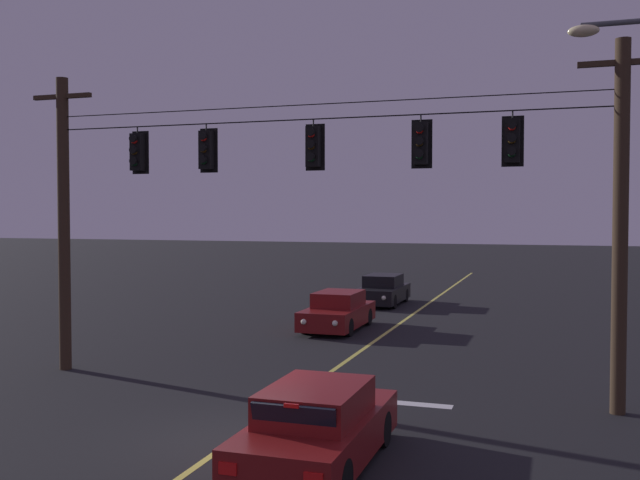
# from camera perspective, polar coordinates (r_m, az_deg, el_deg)

# --- Properties ---
(ground_plane) EXTENTS (180.00, 180.00, 0.00)m
(ground_plane) POSITION_cam_1_polar(r_m,az_deg,el_deg) (14.03, -7.03, -15.58)
(ground_plane) COLOR black
(lane_centre_stripe) EXTENTS (0.14, 60.00, 0.01)m
(lane_centre_stripe) POSITION_cam_1_polar(r_m,az_deg,el_deg) (23.49, 3.85, -8.34)
(lane_centre_stripe) COLOR #D1C64C
(lane_centre_stripe) RESTS_ON ground
(stop_bar_paint) EXTENTS (3.40, 0.36, 0.01)m
(stop_bar_paint) POSITION_cam_1_polar(r_m,az_deg,el_deg) (16.79, 4.57, -12.58)
(stop_bar_paint) COLOR silver
(stop_bar_paint) RESTS_ON ground
(signal_span_assembly) EXTENTS (15.80, 0.32, 7.92)m
(signal_span_assembly) POSITION_cam_1_polar(r_m,az_deg,el_deg) (17.35, -1.03, 1.61)
(signal_span_assembly) COLOR #38281C
(signal_span_assembly) RESTS_ON ground
(traffic_light_leftmost) EXTENTS (0.48, 0.41, 1.22)m
(traffic_light_leftmost) POSITION_cam_1_polar(r_m,az_deg,el_deg) (19.45, -14.28, 6.78)
(traffic_light_leftmost) COLOR black
(traffic_light_left_inner) EXTENTS (0.48, 0.41, 1.22)m
(traffic_light_left_inner) POSITION_cam_1_polar(r_m,az_deg,el_deg) (18.47, -9.01, 7.07)
(traffic_light_left_inner) COLOR black
(traffic_light_centre) EXTENTS (0.48, 0.41, 1.22)m
(traffic_light_centre) POSITION_cam_1_polar(r_m,az_deg,el_deg) (17.36, -0.55, 7.41)
(traffic_light_centre) COLOR black
(traffic_light_right_inner) EXTENTS (0.48, 0.41, 1.22)m
(traffic_light_right_inner) POSITION_cam_1_polar(r_m,az_deg,el_deg) (16.71, 7.97, 7.60)
(traffic_light_right_inner) COLOR black
(traffic_light_rightmost) EXTENTS (0.48, 0.41, 1.22)m
(traffic_light_rightmost) POSITION_cam_1_polar(r_m,az_deg,el_deg) (16.47, 14.99, 7.63)
(traffic_light_rightmost) COLOR black
(car_waiting_near_lane) EXTENTS (1.80, 4.33, 1.39)m
(car_waiting_near_lane) POSITION_cam_1_polar(r_m,az_deg,el_deg) (12.52, -0.19, -14.66)
(car_waiting_near_lane) COLOR maroon
(car_waiting_near_lane) RESTS_ON ground
(car_oncoming_lead) EXTENTS (1.80, 4.42, 1.39)m
(car_oncoming_lead) POSITION_cam_1_polar(r_m,az_deg,el_deg) (26.59, 1.42, -5.70)
(car_oncoming_lead) COLOR maroon
(car_oncoming_lead) RESTS_ON ground
(car_oncoming_trailing) EXTENTS (1.80, 4.42, 1.39)m
(car_oncoming_trailing) POSITION_cam_1_polar(r_m,az_deg,el_deg) (33.93, 5.00, -4.01)
(car_oncoming_trailing) COLOR black
(car_oncoming_trailing) RESTS_ON ground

